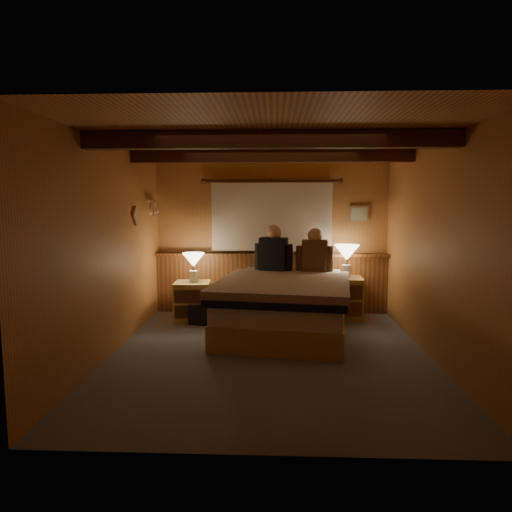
# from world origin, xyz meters

# --- Properties ---
(floor) EXTENTS (4.20, 4.20, 0.00)m
(floor) POSITION_xyz_m (0.00, 0.00, 0.00)
(floor) COLOR #535762
(floor) RESTS_ON ground
(ceiling) EXTENTS (4.20, 4.20, 0.00)m
(ceiling) POSITION_xyz_m (0.00, 0.00, 2.40)
(ceiling) COLOR #D99D51
(ceiling) RESTS_ON wall_back
(wall_back) EXTENTS (3.60, 0.00, 3.60)m
(wall_back) POSITION_xyz_m (0.00, 2.10, 1.20)
(wall_back) COLOR #B67D41
(wall_back) RESTS_ON floor
(wall_left) EXTENTS (0.00, 4.20, 4.20)m
(wall_left) POSITION_xyz_m (-1.80, 0.00, 1.20)
(wall_left) COLOR #B67D41
(wall_left) RESTS_ON floor
(wall_right) EXTENTS (0.00, 4.20, 4.20)m
(wall_right) POSITION_xyz_m (1.80, 0.00, 1.20)
(wall_right) COLOR #B67D41
(wall_right) RESTS_ON floor
(wall_front) EXTENTS (3.60, 0.00, 3.60)m
(wall_front) POSITION_xyz_m (0.00, -2.10, 1.20)
(wall_front) COLOR #B67D41
(wall_front) RESTS_ON floor
(wainscot) EXTENTS (3.60, 0.23, 0.94)m
(wainscot) POSITION_xyz_m (0.00, 2.04, 0.49)
(wainscot) COLOR brown
(wainscot) RESTS_ON wall_back
(curtain_window) EXTENTS (2.18, 0.09, 1.11)m
(curtain_window) POSITION_xyz_m (0.00, 2.03, 1.52)
(curtain_window) COLOR #4E2413
(curtain_window) RESTS_ON wall_back
(ceiling_beams) EXTENTS (3.60, 1.65, 0.16)m
(ceiling_beams) POSITION_xyz_m (0.00, 0.15, 2.31)
(ceiling_beams) COLOR #4E2413
(ceiling_beams) RESTS_ON ceiling
(coat_rail) EXTENTS (0.05, 0.55, 0.24)m
(coat_rail) POSITION_xyz_m (-1.72, 1.58, 1.67)
(coat_rail) COLOR silver
(coat_rail) RESTS_ON wall_left
(framed_print) EXTENTS (0.30, 0.04, 0.25)m
(framed_print) POSITION_xyz_m (1.35, 2.08, 1.55)
(framed_print) COLOR #A37C51
(framed_print) RESTS_ON wall_back
(bed) EXTENTS (1.91, 2.34, 0.73)m
(bed) POSITION_xyz_m (0.19, 0.87, 0.38)
(bed) COLOR tan
(bed) RESTS_ON floor
(nightstand_left) EXTENTS (0.54, 0.49, 0.56)m
(nightstand_left) POSITION_xyz_m (-1.16, 1.50, 0.28)
(nightstand_left) COLOR tan
(nightstand_left) RESTS_ON floor
(nightstand_right) EXTENTS (0.58, 0.52, 0.61)m
(nightstand_right) POSITION_xyz_m (1.08, 1.72, 0.31)
(nightstand_right) COLOR tan
(nightstand_right) RESTS_ON floor
(lamp_left) EXTENTS (0.33, 0.33, 0.43)m
(lamp_left) POSITION_xyz_m (-1.14, 1.53, 0.86)
(lamp_left) COLOR silver
(lamp_left) RESTS_ON nightstand_left
(lamp_right) EXTENTS (0.37, 0.37, 0.49)m
(lamp_right) POSITION_xyz_m (1.12, 1.74, 0.95)
(lamp_right) COLOR silver
(lamp_right) RESTS_ON nightstand_right
(person_left) EXTENTS (0.56, 0.32, 0.70)m
(person_left) POSITION_xyz_m (0.03, 1.66, 1.00)
(person_left) COLOR black
(person_left) RESTS_ON bed
(person_right) EXTENTS (0.54, 0.24, 0.66)m
(person_right) POSITION_xyz_m (0.63, 1.60, 0.98)
(person_right) COLOR #4F341F
(person_right) RESTS_ON bed
(duffel_bag) EXTENTS (0.51, 0.37, 0.34)m
(duffel_bag) POSITION_xyz_m (-0.91, 1.30, 0.15)
(duffel_bag) COLOR black
(duffel_bag) RESTS_ON floor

